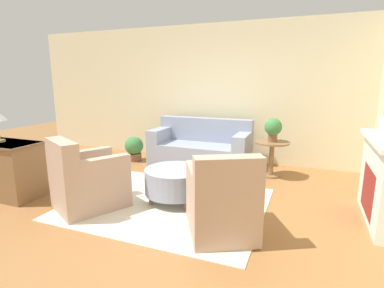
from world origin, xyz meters
name	(u,v)px	position (x,y,z in m)	size (l,w,h in m)	color
ground_plane	(167,204)	(0.00, 0.00, 0.00)	(16.00, 16.00, 0.00)	#996638
wall_back	(222,93)	(0.00, 2.63, 1.40)	(9.14, 0.12, 2.80)	beige
rug	(167,203)	(0.00, 0.00, 0.01)	(2.61, 2.14, 0.01)	beige
couch	(201,148)	(-0.24, 2.02, 0.34)	(1.96, 0.85, 0.92)	#8E99B2
armchair_left	(86,182)	(-0.92, -0.52, 0.37)	(1.01, 1.08, 0.95)	tan
armchair_right	(222,202)	(0.92, -0.52, 0.37)	(1.01, 1.08, 0.95)	tan
ottoman_table	(176,181)	(0.06, 0.14, 0.30)	(0.86, 0.86, 0.46)	#8E99B2
side_table	(272,152)	(1.17, 1.77, 0.44)	(0.59, 0.59, 0.63)	olive
dresser	(4,168)	(-2.37, -0.59, 0.42)	(1.16, 0.57, 0.81)	olive
potted_plant_on_side_table	(273,128)	(1.17, 1.77, 0.87)	(0.30, 0.30, 0.41)	brown
potted_plant_floor	(134,148)	(-1.65, 1.78, 0.28)	(0.39, 0.39, 0.52)	brown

